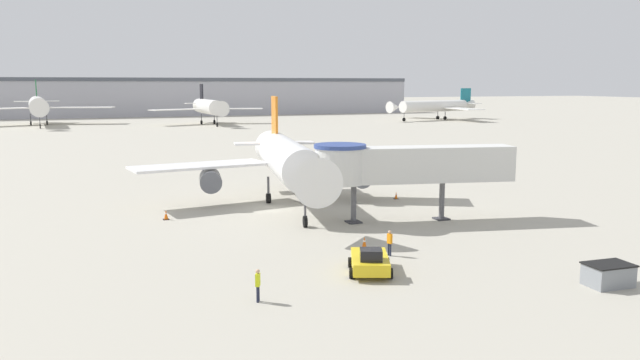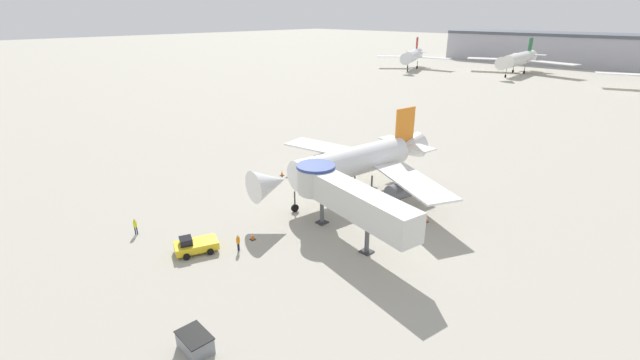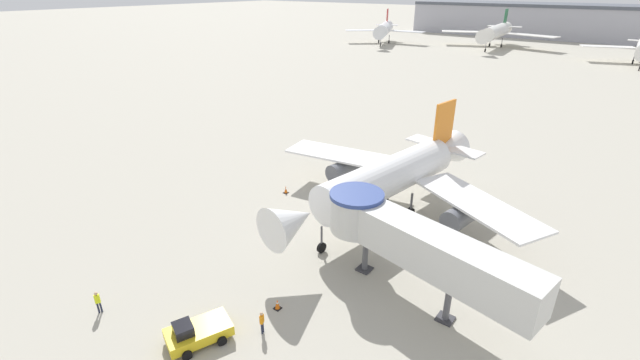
{
  "view_description": "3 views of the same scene",
  "coord_description": "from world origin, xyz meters",
  "px_view_note": "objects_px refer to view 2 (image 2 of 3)",
  "views": [
    {
      "loc": [
        -15.15,
        -51.96,
        10.98
      ],
      "look_at": [
        3.59,
        -1.59,
        2.64
      ],
      "focal_mm": 35.0,
      "sensor_mm": 36.0,
      "label": 1
    },
    {
      "loc": [
        32.82,
        -36.97,
        21.16
      ],
      "look_at": [
        1.74,
        -5.08,
        3.61
      ],
      "focal_mm": 24.0,
      "sensor_mm": 36.0,
      "label": 2
    },
    {
      "loc": [
        18.19,
        -31.4,
        20.48
      ],
      "look_at": [
        -4.53,
        -1.6,
        3.16
      ],
      "focal_mm": 24.0,
      "sensor_mm": 36.0,
      "label": 3
    }
  ],
  "objects_px": {
    "ground_crew_marshaller": "(135,226)",
    "background_jet_green_tail": "(519,59)",
    "traffic_cone_starboard_wing": "(427,219)",
    "traffic_cone_port_wing": "(282,173)",
    "traffic_cone_near_nose": "(253,236)",
    "service_container_gray": "(195,342)",
    "main_airplane": "(355,162)",
    "ground_crew_wing_walker": "(238,242)",
    "pushback_tug_yellow": "(195,245)",
    "jet_bridge": "(344,195)",
    "background_jet_red_tail": "(413,56)"
  },
  "relations": [
    {
      "from": "service_container_gray",
      "to": "ground_crew_wing_walker",
      "type": "distance_m",
      "value": 12.83
    },
    {
      "from": "traffic_cone_near_nose",
      "to": "background_jet_red_tail",
      "type": "xyz_separation_m",
      "value": [
        -64.94,
        128.64,
        4.7
      ]
    },
    {
      "from": "service_container_gray",
      "to": "background_jet_green_tail",
      "type": "height_order",
      "value": "background_jet_green_tail"
    },
    {
      "from": "traffic_cone_near_nose",
      "to": "traffic_cone_port_wing",
      "type": "bearing_deg",
      "value": 129.65
    },
    {
      "from": "jet_bridge",
      "to": "traffic_cone_near_nose",
      "type": "xyz_separation_m",
      "value": [
        -6.05,
        -6.73,
        -4.24
      ]
    },
    {
      "from": "service_container_gray",
      "to": "traffic_cone_port_wing",
      "type": "distance_m",
      "value": 32.96
    },
    {
      "from": "service_container_gray",
      "to": "ground_crew_wing_walker",
      "type": "relative_size",
      "value": 1.55
    },
    {
      "from": "pushback_tug_yellow",
      "to": "traffic_cone_starboard_wing",
      "type": "relative_size",
      "value": 6.32
    },
    {
      "from": "main_airplane",
      "to": "background_jet_red_tail",
      "type": "bearing_deg",
      "value": 128.65
    },
    {
      "from": "background_jet_red_tail",
      "to": "background_jet_green_tail",
      "type": "xyz_separation_m",
      "value": [
        35.87,
        14.0,
        0.17
      ]
    },
    {
      "from": "traffic_cone_port_wing",
      "to": "traffic_cone_near_nose",
      "type": "relative_size",
      "value": 1.01
    },
    {
      "from": "service_container_gray",
      "to": "ground_crew_marshaller",
      "type": "height_order",
      "value": "ground_crew_marshaller"
    },
    {
      "from": "background_jet_red_tail",
      "to": "traffic_cone_port_wing",
      "type": "bearing_deg",
      "value": -88.21
    },
    {
      "from": "pushback_tug_yellow",
      "to": "ground_crew_wing_walker",
      "type": "distance_m",
      "value": 4.05
    },
    {
      "from": "main_airplane",
      "to": "pushback_tug_yellow",
      "type": "distance_m",
      "value": 21.61
    },
    {
      "from": "ground_crew_wing_walker",
      "to": "background_jet_green_tail",
      "type": "height_order",
      "value": "background_jet_green_tail"
    },
    {
      "from": "pushback_tug_yellow",
      "to": "traffic_cone_near_nose",
      "type": "bearing_deg",
      "value": 90.23
    },
    {
      "from": "main_airplane",
      "to": "traffic_cone_port_wing",
      "type": "relative_size",
      "value": 35.02
    },
    {
      "from": "background_jet_green_tail",
      "to": "traffic_cone_port_wing",
      "type": "bearing_deg",
      "value": -86.86
    },
    {
      "from": "jet_bridge",
      "to": "service_container_gray",
      "type": "bearing_deg",
      "value": -69.23
    },
    {
      "from": "traffic_cone_starboard_wing",
      "to": "ground_crew_marshaller",
      "type": "xyz_separation_m",
      "value": [
        -19.76,
        -23.08,
        0.66
      ]
    },
    {
      "from": "service_container_gray",
      "to": "traffic_cone_starboard_wing",
      "type": "height_order",
      "value": "service_container_gray"
    },
    {
      "from": "traffic_cone_near_nose",
      "to": "ground_crew_wing_walker",
      "type": "relative_size",
      "value": 0.47
    },
    {
      "from": "main_airplane",
      "to": "background_jet_green_tail",
      "type": "height_order",
      "value": "background_jet_green_tail"
    },
    {
      "from": "main_airplane",
      "to": "ground_crew_wing_walker",
      "type": "distance_m",
      "value": 18.62
    },
    {
      "from": "traffic_cone_starboard_wing",
      "to": "background_jet_green_tail",
      "type": "relative_size",
      "value": 0.02
    },
    {
      "from": "traffic_cone_starboard_wing",
      "to": "ground_crew_wing_walker",
      "type": "xyz_separation_m",
      "value": [
        -9.62,
        -17.71,
        0.63
      ]
    },
    {
      "from": "ground_crew_wing_walker",
      "to": "background_jet_green_tail",
      "type": "relative_size",
      "value": 0.04
    },
    {
      "from": "ground_crew_marshaller",
      "to": "background_jet_green_tail",
      "type": "height_order",
      "value": "background_jet_green_tail"
    },
    {
      "from": "background_jet_green_tail",
      "to": "ground_crew_wing_walker",
      "type": "bearing_deg",
      "value": -83.02
    },
    {
      "from": "jet_bridge",
      "to": "traffic_cone_starboard_wing",
      "type": "height_order",
      "value": "jet_bridge"
    },
    {
      "from": "background_jet_red_tail",
      "to": "ground_crew_wing_walker",
      "type": "bearing_deg",
      "value": -86.53
    },
    {
      "from": "pushback_tug_yellow",
      "to": "traffic_cone_port_wing",
      "type": "relative_size",
      "value": 5.51
    },
    {
      "from": "main_airplane",
      "to": "traffic_cone_starboard_wing",
      "type": "relative_size",
      "value": 40.17
    },
    {
      "from": "ground_crew_marshaller",
      "to": "ground_crew_wing_walker",
      "type": "height_order",
      "value": "ground_crew_marshaller"
    },
    {
      "from": "service_container_gray",
      "to": "background_jet_green_tail",
      "type": "relative_size",
      "value": 0.07
    },
    {
      "from": "traffic_cone_starboard_wing",
      "to": "background_jet_red_tail",
      "type": "xyz_separation_m",
      "value": [
        -75.31,
        113.17,
        4.75
      ]
    },
    {
      "from": "ground_crew_wing_walker",
      "to": "service_container_gray",
      "type": "bearing_deg",
      "value": -158.71
    },
    {
      "from": "jet_bridge",
      "to": "ground_crew_marshaller",
      "type": "relative_size",
      "value": 9.42
    },
    {
      "from": "service_container_gray",
      "to": "main_airplane",
      "type": "bearing_deg",
      "value": 108.97
    },
    {
      "from": "ground_crew_marshaller",
      "to": "background_jet_green_tail",
      "type": "relative_size",
      "value": 0.04
    },
    {
      "from": "jet_bridge",
      "to": "traffic_cone_near_nose",
      "type": "bearing_deg",
      "value": -121.02
    },
    {
      "from": "traffic_cone_near_nose",
      "to": "background_jet_green_tail",
      "type": "xyz_separation_m",
      "value": [
        -29.07,
        142.64,
        4.87
      ]
    },
    {
      "from": "main_airplane",
      "to": "service_container_gray",
      "type": "xyz_separation_m",
      "value": [
        9.6,
        -27.92,
        -3.47
      ]
    },
    {
      "from": "traffic_cone_starboard_wing",
      "to": "ground_crew_marshaller",
      "type": "height_order",
      "value": "ground_crew_marshaller"
    },
    {
      "from": "traffic_cone_port_wing",
      "to": "traffic_cone_near_nose",
      "type": "distance_m",
      "value": 17.93
    },
    {
      "from": "main_airplane",
      "to": "ground_crew_marshaller",
      "type": "relative_size",
      "value": 16.39
    },
    {
      "from": "traffic_cone_port_wing",
      "to": "background_jet_green_tail",
      "type": "height_order",
      "value": "background_jet_green_tail"
    },
    {
      "from": "traffic_cone_near_nose",
      "to": "jet_bridge",
      "type": "bearing_deg",
      "value": 48.01
    },
    {
      "from": "traffic_cone_port_wing",
      "to": "traffic_cone_starboard_wing",
      "type": "xyz_separation_m",
      "value": [
        21.82,
        1.67,
        -0.05
      ]
    }
  ]
}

